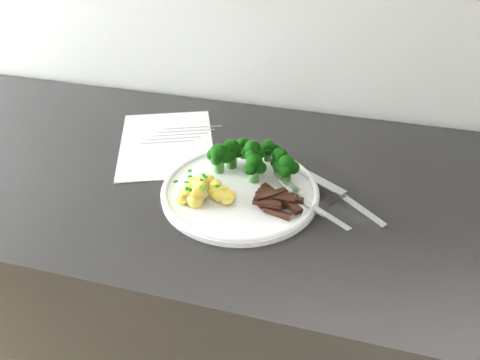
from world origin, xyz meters
TOP-DOWN VIEW (x-y plane):
  - counter at (-0.03, 1.66)m, footprint 2.48×0.62m
  - recipe_paper at (-0.12, 1.75)m, footprint 0.28×0.33m
  - plate at (0.08, 1.62)m, footprint 0.29×0.29m
  - broccoli at (0.09, 1.68)m, footprint 0.18×0.10m
  - potatoes at (0.03, 1.58)m, footprint 0.11×0.09m
  - beef_strips at (0.15, 1.59)m, footprint 0.09×0.09m
  - fork at (0.22, 1.59)m, footprint 0.14×0.12m
  - knife at (0.27, 1.63)m, footprint 0.18×0.14m

SIDE VIEW (x-z plane):
  - counter at x=-0.03m, z-range 0.00..0.93m
  - recipe_paper at x=-0.12m, z-range 0.93..0.93m
  - plate at x=0.08m, z-range 0.93..0.95m
  - knife at x=0.27m, z-range 0.93..0.95m
  - fork at x=0.22m, z-range 0.94..0.96m
  - beef_strips at x=0.15m, z-range 0.94..0.96m
  - potatoes at x=0.03m, z-range 0.94..0.98m
  - broccoli at x=0.09m, z-range 0.94..1.01m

